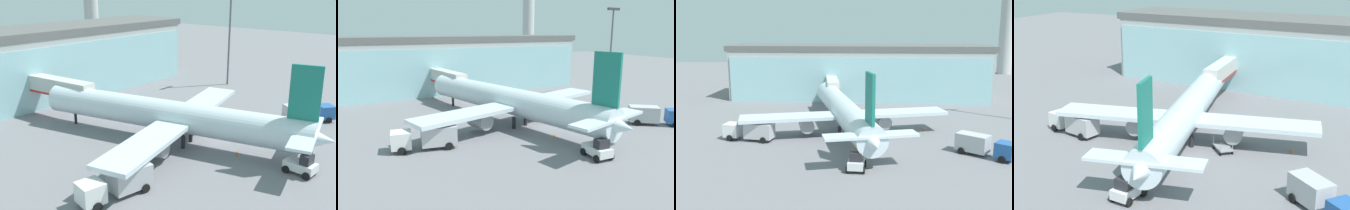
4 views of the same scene
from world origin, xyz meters
TOP-DOWN VIEW (x-y plane):
  - ground at (0.00, 0.00)m, footprint 240.00×240.00m
  - terminal_building at (-0.01, 33.97)m, footprint 58.19×15.69m
  - jet_bridge at (-5.69, 23.97)m, footprint 3.57×14.78m
  - airplane at (-2.75, 4.02)m, footprint 31.46×38.39m
  - catering_truck at (-16.23, -0.22)m, footprint 7.60×3.69m
  - fuel_truck at (15.15, -6.55)m, footprint 7.02×6.36m
  - baggage_cart at (2.59, 2.56)m, footprint 3.07×3.14m
  - pushback_tug at (-1.04, -11.89)m, footprint 2.43×3.36m
  - safety_cone_nose at (-1.17, -4.46)m, footprint 0.36×0.36m
  - safety_cone_wingtip at (9.75, 5.83)m, footprint 0.36×0.36m

SIDE VIEW (x-z plane):
  - ground at x=0.00m, z-range 0.00..0.00m
  - safety_cone_nose at x=-1.17m, z-range 0.00..0.55m
  - safety_cone_wingtip at x=9.75m, z-range 0.00..0.55m
  - baggage_cart at x=2.59m, z-range -0.25..1.25m
  - pushback_tug at x=-1.04m, z-range -0.18..2.12m
  - catering_truck at x=-16.23m, z-range 0.14..2.79m
  - fuel_truck at x=15.15m, z-range 0.14..2.79m
  - airplane at x=-2.75m, z-range -2.18..9.04m
  - jet_bridge at x=-5.69m, z-range 1.59..7.51m
  - terminal_building at x=-0.01m, z-range 0.00..12.03m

